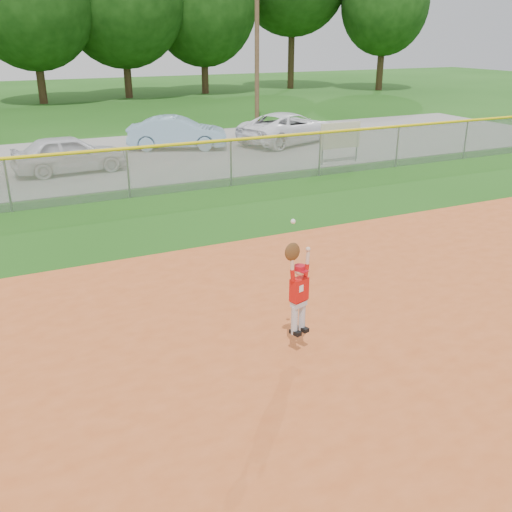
{
  "coord_description": "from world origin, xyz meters",
  "views": [
    {
      "loc": [
        -3.74,
        -6.73,
        4.67
      ],
      "look_at": [
        0.17,
        1.48,
        1.1
      ],
      "focal_mm": 40.0,
      "sensor_mm": 36.0,
      "label": 1
    }
  ],
  "objects_px": {
    "car_white_b": "(289,128)",
    "car_blue": "(177,133)",
    "car_white_a": "(69,154)",
    "sponsor_sign": "(340,137)",
    "ballplayer": "(298,288)"
  },
  "relations": [
    {
      "from": "car_white_b",
      "to": "car_blue",
      "type": "bearing_deg",
      "value": 61.13
    },
    {
      "from": "car_white_a",
      "to": "car_blue",
      "type": "bearing_deg",
      "value": -64.92
    },
    {
      "from": "car_blue",
      "to": "sponsor_sign",
      "type": "xyz_separation_m",
      "value": [
        4.7,
        -5.3,
        0.31
      ]
    },
    {
      "from": "sponsor_sign",
      "to": "ballplayer",
      "type": "distance_m",
      "value": 14.14
    },
    {
      "from": "car_blue",
      "to": "car_white_b",
      "type": "distance_m",
      "value": 4.99
    },
    {
      "from": "car_blue",
      "to": "sponsor_sign",
      "type": "height_order",
      "value": "sponsor_sign"
    },
    {
      "from": "car_white_a",
      "to": "car_white_b",
      "type": "distance_m",
      "value": 9.89
    },
    {
      "from": "car_blue",
      "to": "car_white_b",
      "type": "xyz_separation_m",
      "value": [
        4.92,
        -0.83,
        0.0
      ]
    },
    {
      "from": "car_white_a",
      "to": "car_blue",
      "type": "xyz_separation_m",
      "value": [
        4.82,
        2.58,
        0.02
      ]
    },
    {
      "from": "car_white_b",
      "to": "ballplayer",
      "type": "bearing_deg",
      "value": 132.62
    },
    {
      "from": "car_white_b",
      "to": "ballplayer",
      "type": "relative_size",
      "value": 2.63
    },
    {
      "from": "car_white_b",
      "to": "sponsor_sign",
      "type": "bearing_deg",
      "value": 157.89
    },
    {
      "from": "car_white_a",
      "to": "car_white_b",
      "type": "height_order",
      "value": "car_white_b"
    },
    {
      "from": "car_white_a",
      "to": "sponsor_sign",
      "type": "bearing_deg",
      "value": -109.06
    },
    {
      "from": "car_white_b",
      "to": "ballplayer",
      "type": "height_order",
      "value": "ballplayer"
    }
  ]
}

